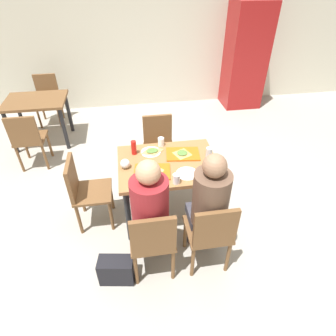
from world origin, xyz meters
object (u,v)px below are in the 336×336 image
object	(u,v)px
main_table	(168,170)
plastic_cup_a	(161,142)
condiment_bottle	(134,148)
background_table	(37,107)
chair_near_left	(153,239)
plastic_cup_b	(176,179)
background_chair_near	(28,138)
tray_red_near	(152,172)
paper_plate_near_edge	(187,173)
pizza_slice_a	(153,171)
background_chair_far	(47,96)
chair_far_side	(159,143)
pizza_slice_b	(182,153)
person_in_brown_jacket	(209,201)
person_in_red	(150,208)
tray_red_far	(183,154)
chair_near_right	(211,232)
chair_left_end	(84,188)
soda_can	(209,153)
drink_fridge	(245,57)
pizza_slice_c	(152,151)
paper_plate_center	(151,152)
handbag	(117,270)
foil_bundle	(125,164)

from	to	relation	value
main_table	plastic_cup_a	size ratio (longest dim) A/B	10.47
condiment_bottle	background_table	distance (m)	2.22
plastic_cup_a	background_table	world-z (taller)	plastic_cup_a
chair_near_left	plastic_cup_b	bearing A→B (deg)	57.05
background_chair_near	tray_red_near	bearing A→B (deg)	-40.61
chair_near_left	tray_red_near	xyz separation A→B (m)	(0.08, 0.65, 0.25)
paper_plate_near_edge	plastic_cup_b	bearing A→B (deg)	-137.38
pizza_slice_a	background_chair_far	xyz separation A→B (m)	(-1.56, 2.82, -0.26)
paper_plate_near_edge	plastic_cup_a	world-z (taller)	plastic_cup_a
chair_far_side	pizza_slice_b	distance (m)	0.74
chair_near_left	background_chair_near	world-z (taller)	same
person_in_brown_jacket	background_table	distance (m)	3.27
background_table	background_chair_far	size ratio (longest dim) A/B	1.07
person_in_red	tray_red_far	size ratio (longest dim) A/B	3.48
condiment_bottle	chair_near_right	bearing A→B (deg)	-59.11
chair_far_side	background_chair_near	xyz separation A→B (m)	(-1.74, 0.41, 0.00)
chair_near_left	chair_far_side	xyz separation A→B (m)	(0.26, 1.57, 0.00)
plastic_cup_a	chair_near_left	bearing A→B (deg)	-101.81
chair_left_end	soda_can	distance (m)	1.39
drink_fridge	background_table	bearing A→B (deg)	-166.02
chair_near_right	pizza_slice_b	size ratio (longest dim) A/B	3.98
person_in_brown_jacket	pizza_slice_c	size ratio (longest dim) A/B	5.69
chair_left_end	paper_plate_center	bearing A→B (deg)	16.40
tray_red_far	pizza_slice_b	bearing A→B (deg)	-137.60
tray_red_near	handbag	size ratio (longest dim) A/B	1.12
paper_plate_near_edge	background_chair_far	xyz separation A→B (m)	(-1.90, 2.89, -0.24)
pizza_slice_a	plastic_cup_a	bearing A→B (deg)	72.61
person_in_red	tray_red_near	distance (m)	0.51
pizza_slice_a	background_chair_near	distance (m)	2.08
chair_left_end	paper_plate_center	distance (m)	0.82
plastic_cup_b	drink_fridge	world-z (taller)	drink_fridge
paper_plate_center	background_chair_far	xyz separation A→B (m)	(-1.59, 2.45, -0.24)
paper_plate_center	pizza_slice_b	distance (m)	0.35
tray_red_far	foil_bundle	size ratio (longest dim) A/B	3.60
condiment_bottle	paper_plate_center	bearing A→B (deg)	0.00
pizza_slice_c	main_table	bearing A→B (deg)	-56.83
person_in_red	plastic_cup_b	distance (m)	0.42
person_in_brown_jacket	background_chair_far	world-z (taller)	person_in_brown_jacket
background_chair_far	person_in_red	bearing A→B (deg)	-65.89
drink_fridge	plastic_cup_a	bearing A→B (deg)	-128.15
drink_fridge	pizza_slice_a	bearing A→B (deg)	-125.30
main_table	tray_red_near	world-z (taller)	tray_red_near
chair_near_left	pizza_slice_b	world-z (taller)	chair_near_left
tray_red_near	pizza_slice_c	xyz separation A→B (m)	(0.04, 0.36, 0.01)
drink_fridge	pizza_slice_b	bearing A→B (deg)	-122.88
chair_near_right	pizza_slice_c	world-z (taller)	chair_near_right
paper_plate_center	pizza_slice_a	xyz separation A→B (m)	(-0.02, -0.37, 0.02)
chair_left_end	person_in_red	size ratio (longest dim) A/B	0.67
tray_red_near	tray_red_far	distance (m)	0.45
chair_near_right	background_chair_far	world-z (taller)	same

